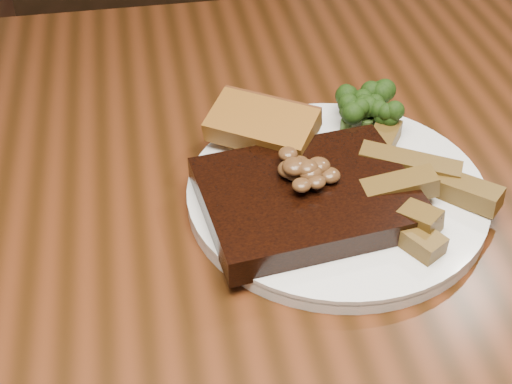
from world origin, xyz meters
TOP-DOWN VIEW (x-y plane):
  - dining_table at (0.00, 0.00)m, footprint 1.60×0.90m
  - chair_far at (-0.08, 0.66)m, footprint 0.48×0.48m
  - plate at (0.07, 0.01)m, footprint 0.29×0.29m
  - steak at (0.04, -0.01)m, footprint 0.20×0.16m
  - steak_bone at (0.04, -0.07)m, footprint 0.16×0.03m
  - mushroom_pile at (0.03, 0.01)m, footprint 0.06×0.06m
  - garlic_bread at (0.02, 0.09)m, footprint 0.12×0.10m
  - potato_wedges at (0.13, 0.00)m, footprint 0.12×0.12m
  - broccoli_cluster at (0.13, 0.10)m, footprint 0.07×0.07m

SIDE VIEW (x-z plane):
  - chair_far at x=-0.08m, z-range 0.04..0.92m
  - dining_table at x=0.00m, z-range 0.28..1.03m
  - plate at x=0.07m, z-range 0.75..0.76m
  - steak_bone at x=0.04m, z-range 0.76..0.78m
  - garlic_bread at x=0.02m, z-range 0.76..0.78m
  - potato_wedges at x=0.13m, z-range 0.76..0.79m
  - steak at x=0.04m, z-range 0.76..0.79m
  - broccoli_cluster at x=0.13m, z-range 0.76..0.80m
  - mushroom_pile at x=0.03m, z-range 0.79..0.82m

